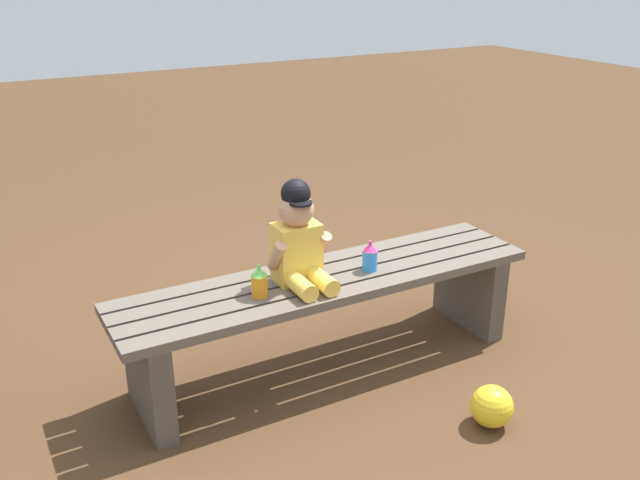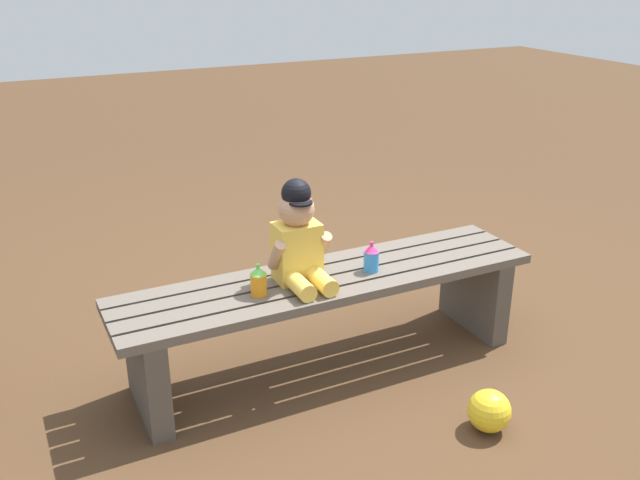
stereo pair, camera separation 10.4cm
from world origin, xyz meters
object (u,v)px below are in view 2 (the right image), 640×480
(sippy_cup_left, at_px, (258,281))
(park_bench, at_px, (328,304))
(toy_ball, at_px, (489,411))
(sippy_cup_right, at_px, (371,257))
(child_figure, at_px, (299,238))

(sippy_cup_left, bearing_deg, park_bench, 6.44)
(park_bench, xyz_separation_m, toy_ball, (0.32, -0.63, -0.21))
(park_bench, relative_size, sippy_cup_right, 13.74)
(park_bench, xyz_separation_m, sippy_cup_left, (-0.30, -0.03, 0.18))
(park_bench, relative_size, toy_ball, 11.08)
(sippy_cup_left, xyz_separation_m, toy_ball, (0.63, -0.59, -0.39))
(child_figure, bearing_deg, park_bench, -3.14)
(sippy_cup_right, bearing_deg, child_figure, 172.06)
(park_bench, bearing_deg, sippy_cup_right, -11.25)
(child_figure, bearing_deg, sippy_cup_right, -7.94)
(park_bench, relative_size, sippy_cup_left, 13.74)
(sippy_cup_right, height_order, toy_ball, sippy_cup_right)
(park_bench, height_order, sippy_cup_right, sippy_cup_right)
(park_bench, bearing_deg, toy_ball, -62.85)
(park_bench, distance_m, child_figure, 0.32)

